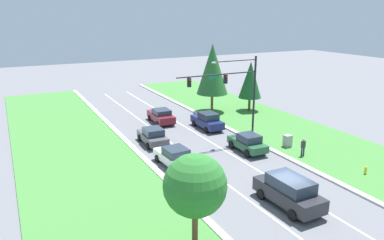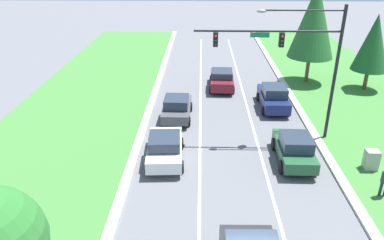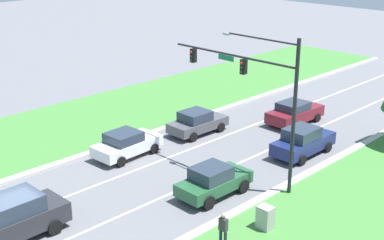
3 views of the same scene
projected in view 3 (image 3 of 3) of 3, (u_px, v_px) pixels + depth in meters
name	position (u px, v px, depth m)	size (l,w,h in m)	color
ground_plane	(17.00, 237.00, 24.37)	(160.00, 160.00, 0.00)	slate
traffic_signal_mast	(257.00, 84.00, 28.11)	(8.56, 0.41, 8.31)	black
burgundy_sedan	(295.00, 112.00, 38.40)	(2.24, 4.63, 1.64)	maroon
navy_sedan	(303.00, 141.00, 32.99)	(2.04, 4.60, 1.82)	navy
white_sedan	(126.00, 144.00, 32.82)	(2.31, 4.45, 1.61)	white
charcoal_suv	(10.00, 219.00, 23.79)	(2.29, 5.08, 2.07)	#28282D
forest_sedan	(213.00, 181.00, 27.89)	(2.05, 4.26, 1.69)	#235633
graphite_sedan	(197.00, 122.00, 36.50)	(2.14, 4.29, 1.63)	#4C4C51
utility_cabinet	(265.00, 218.00, 24.76)	(0.70, 0.60, 1.19)	#9E9E99
pedestrian	(223.00, 228.00, 23.27)	(0.40, 0.25, 1.69)	#232842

